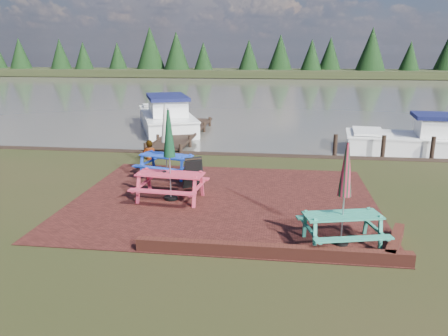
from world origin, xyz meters
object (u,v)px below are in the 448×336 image
picnic_table_teal (343,210)px  boat_jetty (166,118)px  chalkboard (194,173)px  person (149,140)px  boat_near (435,142)px  picnic_table_red (170,169)px  jetty (184,132)px  picnic_table_blue (166,152)px

picnic_table_teal → boat_jetty: 17.50m
chalkboard → person: (-2.55, 3.50, 0.31)m
boat_near → picnic_table_red: bearing=135.0°
picnic_table_teal → jetty: bearing=102.8°
picnic_table_blue → person: bearing=134.9°
picnic_table_red → boat_near: 13.04m
picnic_table_blue → boat_jetty: size_ratio=0.31×
picnic_table_teal → chalkboard: bearing=123.6°
jetty → person: size_ratio=5.64×
chalkboard → jetty: (-2.35, 9.11, -0.38)m
picnic_table_blue → boat_near: size_ratio=0.34×
boat_jetty → picnic_table_red: bearing=-96.0°
picnic_table_teal → picnic_table_blue: size_ratio=0.96×
chalkboard → person: person is taller
picnic_table_teal → picnic_table_red: picnic_table_red is taller
picnic_table_blue → chalkboard: picnic_table_blue is taller
chalkboard → boat_near: 11.88m
picnic_table_blue → jetty: bearing=112.9°
picnic_table_red → boat_jetty: size_ratio=0.33×
chalkboard → boat_jetty: (-3.95, 11.58, -0.02)m
picnic_table_blue → boat_jetty: picnic_table_blue is taller
chalkboard → boat_near: size_ratio=0.13×
chalkboard → boat_near: boat_near is taller
jetty → boat_near: bearing=-10.8°
picnic_table_red → picnic_table_blue: (-0.78, 2.53, -0.07)m
picnic_table_teal → picnic_table_red: size_ratio=0.89×
picnic_table_blue → chalkboard: bearing=-29.8°
chalkboard → picnic_table_blue: bearing=102.9°
picnic_table_teal → boat_jetty: size_ratio=0.29×
picnic_table_teal → picnic_table_red: (-4.70, 2.54, 0.11)m
picnic_table_teal → person: 10.04m
picnic_table_blue → boat_jetty: 10.73m
chalkboard → jetty: size_ratio=0.11×
picnic_table_blue → picnic_table_red: bearing=-58.0°
picnic_table_red → chalkboard: 1.48m
picnic_table_red → boat_near: size_ratio=0.36×
person → picnic_table_red: bearing=110.4°
picnic_table_red → person: picnic_table_red is taller
picnic_table_red → picnic_table_blue: 2.65m
chalkboard → person: size_ratio=0.60×
picnic_table_teal → boat_near: (5.46, 10.69, -0.46)m
picnic_table_blue → chalkboard: (1.22, -1.21, -0.40)m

